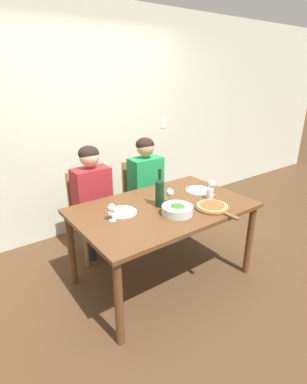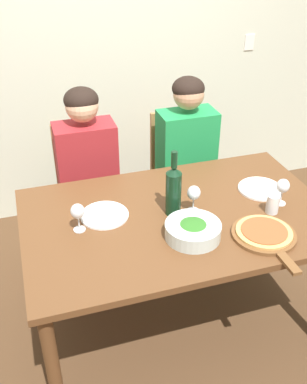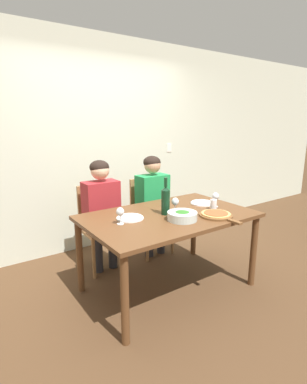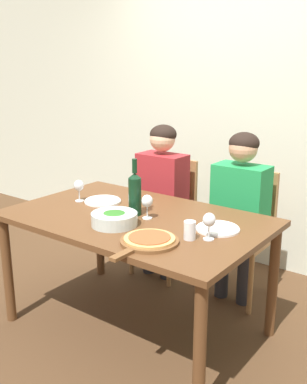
{
  "view_description": "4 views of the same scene",
  "coord_description": "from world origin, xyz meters",
  "px_view_note": "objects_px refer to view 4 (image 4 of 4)",
  "views": [
    {
      "loc": [
        -1.55,
        -1.96,
        1.91
      ],
      "look_at": [
        -0.01,
        0.14,
        0.88
      ],
      "focal_mm": 28.0,
      "sensor_mm": 36.0,
      "label": 1
    },
    {
      "loc": [
        -0.7,
        -1.8,
        2.11
      ],
      "look_at": [
        -0.11,
        0.09,
        0.88
      ],
      "focal_mm": 42.0,
      "sensor_mm": 36.0,
      "label": 2
    },
    {
      "loc": [
        -1.68,
        -2.17,
        1.66
      ],
      "look_at": [
        -0.06,
        0.16,
        0.97
      ],
      "focal_mm": 28.0,
      "sensor_mm": 36.0,
      "label": 3
    },
    {
      "loc": [
        1.67,
        -2.05,
        1.68
      ],
      "look_at": [
        0.14,
        0.0,
        0.96
      ],
      "focal_mm": 42.0,
      "sensor_mm": 36.0,
      "label": 4
    }
  ],
  "objects_px": {
    "person_woman": "(161,187)",
    "wine_glass_right": "(209,221)",
    "wine_glass_centre": "(147,202)",
    "wine_glass_left": "(79,187)",
    "chair_left": "(169,212)",
    "pizza_on_board": "(149,241)",
    "wine_bottle": "(135,193)",
    "dinner_plate_right": "(218,228)",
    "water_tumbler": "(190,230)",
    "broccoli_bowl": "(114,219)",
    "chair_right": "(244,229)",
    "person_man": "(239,201)",
    "dinner_plate_left": "(103,201)"
  },
  "relations": [
    {
      "from": "person_woman",
      "to": "wine_glass_right",
      "type": "relative_size",
      "value": 8.22
    },
    {
      "from": "wine_glass_centre",
      "to": "wine_glass_left",
      "type": "bearing_deg",
      "value": 178.96
    },
    {
      "from": "chair_left",
      "to": "pizza_on_board",
      "type": "height_order",
      "value": "chair_left"
    },
    {
      "from": "wine_bottle",
      "to": "wine_glass_right",
      "type": "relative_size",
      "value": 2.37
    },
    {
      "from": "dinner_plate_right",
      "to": "water_tumbler",
      "type": "xyz_separation_m",
      "value": [
        -0.05,
        -0.22,
        0.04
      ]
    },
    {
      "from": "person_woman",
      "to": "wine_glass_centre",
      "type": "bearing_deg",
      "value": -59.88
    },
    {
      "from": "broccoli_bowl",
      "to": "dinner_plate_right",
      "type": "xyz_separation_m",
      "value": [
        0.53,
        0.29,
        -0.03
      ]
    },
    {
      "from": "chair_left",
      "to": "chair_right",
      "type": "height_order",
      "value": "same"
    },
    {
      "from": "wine_bottle",
      "to": "wine_glass_centre",
      "type": "distance_m",
      "value": 0.11
    },
    {
      "from": "person_man",
      "to": "wine_glass_centre",
      "type": "bearing_deg",
      "value": -108.99
    },
    {
      "from": "person_man",
      "to": "wine_bottle",
      "type": "distance_m",
      "value": 0.83
    },
    {
      "from": "dinner_plate_left",
      "to": "wine_glass_centre",
      "type": "relative_size",
      "value": 1.66
    },
    {
      "from": "dinner_plate_left",
      "to": "water_tumbler",
      "type": "bearing_deg",
      "value": -14.86
    },
    {
      "from": "wine_bottle",
      "to": "broccoli_bowl",
      "type": "height_order",
      "value": "wine_bottle"
    },
    {
      "from": "wine_glass_right",
      "to": "person_woman",
      "type": "bearing_deg",
      "value": 137.89
    },
    {
      "from": "wine_glass_left",
      "to": "broccoli_bowl",
      "type": "bearing_deg",
      "value": -23.03
    },
    {
      "from": "person_man",
      "to": "water_tumbler",
      "type": "relative_size",
      "value": 12.19
    },
    {
      "from": "dinner_plate_right",
      "to": "wine_glass_left",
      "type": "relative_size",
      "value": 1.66
    },
    {
      "from": "broccoli_bowl",
      "to": "pizza_on_board",
      "type": "distance_m",
      "value": 0.35
    },
    {
      "from": "chair_right",
      "to": "wine_glass_centre",
      "type": "distance_m",
      "value": 0.96
    },
    {
      "from": "chair_left",
      "to": "wine_glass_right",
      "type": "height_order",
      "value": "chair_left"
    },
    {
      "from": "wine_glass_right",
      "to": "broccoli_bowl",
      "type": "bearing_deg",
      "value": -166.88
    },
    {
      "from": "wine_bottle",
      "to": "pizza_on_board",
      "type": "xyz_separation_m",
      "value": [
        0.36,
        -0.33,
        -0.13
      ]
    },
    {
      "from": "broccoli_bowl",
      "to": "wine_glass_centre",
      "type": "height_order",
      "value": "wine_glass_centre"
    },
    {
      "from": "pizza_on_board",
      "to": "wine_glass_centre",
      "type": "relative_size",
      "value": 3.0
    },
    {
      "from": "person_man",
      "to": "chair_right",
      "type": "bearing_deg",
      "value": 90.0
    },
    {
      "from": "dinner_plate_left",
      "to": "pizza_on_board",
      "type": "height_order",
      "value": "pizza_on_board"
    },
    {
      "from": "person_woman",
      "to": "wine_glass_centre",
      "type": "xyz_separation_m",
      "value": [
        0.43,
        -0.74,
        0.13
      ]
    },
    {
      "from": "chair_right",
      "to": "wine_glass_right",
      "type": "xyz_separation_m",
      "value": [
        0.22,
        -0.93,
        0.37
      ]
    },
    {
      "from": "person_woman",
      "to": "dinner_plate_right",
      "type": "relative_size",
      "value": 4.96
    },
    {
      "from": "wine_bottle",
      "to": "broccoli_bowl",
      "type": "xyz_separation_m",
      "value": [
        0.02,
        -0.22,
        -0.1
      ]
    },
    {
      "from": "chair_left",
      "to": "water_tumbler",
      "type": "relative_size",
      "value": 9.23
    },
    {
      "from": "wine_glass_left",
      "to": "water_tumbler",
      "type": "xyz_separation_m",
      "value": [
        0.99,
        -0.14,
        -0.05
      ]
    },
    {
      "from": "dinner_plate_right",
      "to": "chair_left",
      "type": "bearing_deg",
      "value": 138.61
    },
    {
      "from": "wine_glass_centre",
      "to": "water_tumbler",
      "type": "xyz_separation_m",
      "value": [
        0.39,
        -0.13,
        -0.05
      ]
    },
    {
      "from": "pizza_on_board",
      "to": "water_tumbler",
      "type": "distance_m",
      "value": 0.23
    },
    {
      "from": "wine_glass_right",
      "to": "water_tumbler",
      "type": "height_order",
      "value": "wine_glass_right"
    },
    {
      "from": "broccoli_bowl",
      "to": "pizza_on_board",
      "type": "height_order",
      "value": "broccoli_bowl"
    },
    {
      "from": "chair_right",
      "to": "dinner_plate_right",
      "type": "xyz_separation_m",
      "value": [
        0.19,
        -0.77,
        0.27
      ]
    },
    {
      "from": "chair_left",
      "to": "dinner_plate_left",
      "type": "relative_size",
      "value": 3.76
    },
    {
      "from": "person_man",
      "to": "pizza_on_board",
      "type": "relative_size",
      "value": 2.74
    },
    {
      "from": "wine_bottle",
      "to": "dinner_plate_right",
      "type": "height_order",
      "value": "wine_bottle"
    },
    {
      "from": "wine_bottle",
      "to": "water_tumbler",
      "type": "xyz_separation_m",
      "value": [
        0.5,
        -0.15,
        -0.09
      ]
    },
    {
      "from": "wine_glass_right",
      "to": "wine_glass_centre",
      "type": "xyz_separation_m",
      "value": [
        -0.48,
        0.08,
        0.0
      ]
    },
    {
      "from": "person_man",
      "to": "wine_glass_right",
      "type": "distance_m",
      "value": 0.86
    },
    {
      "from": "person_man",
      "to": "broccoli_bowl",
      "type": "xyz_separation_m",
      "value": [
        -0.34,
        -0.95,
        0.06
      ]
    },
    {
      "from": "person_man",
      "to": "pizza_on_board",
      "type": "height_order",
      "value": "person_man"
    },
    {
      "from": "chair_left",
      "to": "broccoli_bowl",
      "type": "height_order",
      "value": "chair_left"
    },
    {
      "from": "water_tumbler",
      "to": "wine_glass_left",
      "type": "bearing_deg",
      "value": 171.71
    },
    {
      "from": "water_tumbler",
      "to": "wine_glass_right",
      "type": "bearing_deg",
      "value": 33.67
    }
  ]
}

